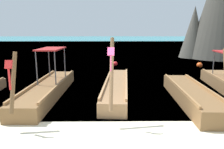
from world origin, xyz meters
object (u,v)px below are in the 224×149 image
at_px(mooring_buoy_near, 115,64).
at_px(mooring_buoy_far, 199,65).
at_px(longtail_boat_pink_ribbon, 116,87).
at_px(longtail_boat_blue_ribbon, 191,95).
at_px(karst_rock, 220,1).
at_px(longtail_boat_red_ribbon, 48,89).

bearing_deg(mooring_buoy_near, mooring_buoy_far, -7.49).
bearing_deg(longtail_boat_pink_ribbon, longtail_boat_blue_ribbon, -26.39).
xyz_separation_m(longtail_boat_pink_ribbon, karst_rock, (11.28, 13.91, 5.73)).
height_order(longtail_boat_pink_ribbon, karst_rock, karst_rock).
height_order(longtail_boat_pink_ribbon, mooring_buoy_far, longtail_boat_pink_ribbon).
bearing_deg(longtail_boat_blue_ribbon, longtail_boat_red_ribbon, 170.78).
bearing_deg(longtail_boat_red_ribbon, longtail_boat_blue_ribbon, -9.22).
xyz_separation_m(longtail_boat_red_ribbon, longtail_boat_pink_ribbon, (3.11, 0.51, -0.06)).
height_order(longtail_boat_blue_ribbon, mooring_buoy_near, longtail_boat_blue_ribbon).
bearing_deg(karst_rock, longtail_boat_red_ribbon, -134.97).
distance_m(mooring_buoy_near, mooring_buoy_far, 6.82).
bearing_deg(longtail_boat_pink_ribbon, mooring_buoy_far, 46.65).
distance_m(longtail_boat_blue_ribbon, mooring_buoy_near, 10.13).
bearing_deg(mooring_buoy_far, longtail_boat_pink_ribbon, -133.35).
bearing_deg(longtail_boat_blue_ribbon, karst_rock, 61.83).
distance_m(longtail_boat_pink_ribbon, longtail_boat_blue_ribbon, 3.38).
height_order(karst_rock, mooring_buoy_far, karst_rock).
relative_size(longtail_boat_blue_ribbon, mooring_buoy_far, 13.77).
bearing_deg(mooring_buoy_far, longtail_boat_red_ribbon, -142.01).
bearing_deg(karst_rock, mooring_buoy_near, -152.89).
xyz_separation_m(mooring_buoy_near, mooring_buoy_far, (6.76, -0.89, 0.02)).
height_order(longtail_boat_red_ribbon, longtail_boat_pink_ribbon, longtail_boat_pink_ribbon).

